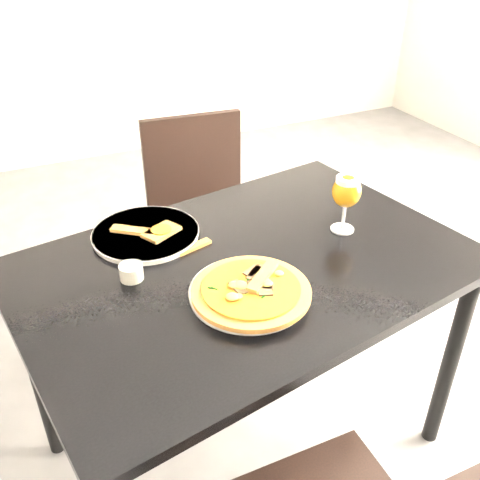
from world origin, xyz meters
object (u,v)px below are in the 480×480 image
beer_glass (347,192)px  chair_far (203,222)px  pizza (251,290)px  dining_table (247,288)px

beer_glass → chair_far: bearing=107.5°
chair_far → pizza: (-0.19, -0.81, 0.28)m
dining_table → chair_far: bearing=69.9°
dining_table → chair_far: chair_far is taller
chair_far → pizza: chair_far is taller
dining_table → chair_far: (0.13, 0.67, -0.17)m
dining_table → pizza: pizza is taller
pizza → chair_far: bearing=77.1°
chair_far → dining_table: bearing=-95.4°
chair_far → beer_glass: size_ratio=5.11×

